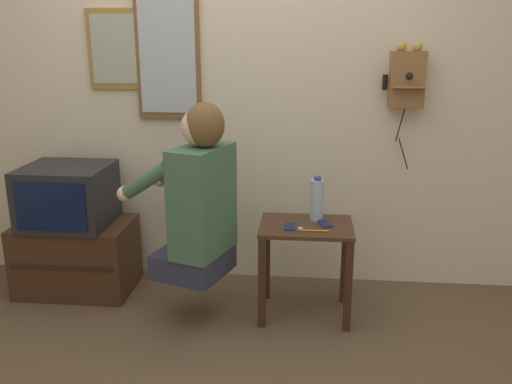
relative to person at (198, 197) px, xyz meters
The scene contains 12 objects.
wall_back 0.85m from the person, 79.78° to the left, with size 6.80×0.05×2.55m.
side_table 0.68m from the person, 12.83° to the left, with size 0.52×0.40×0.56m.
person is the anchor object (origin of this frame).
tv_stand 1.06m from the person, 159.74° to the left, with size 0.71×0.46×0.45m.
television 0.94m from the person, 160.97° to the left, with size 0.51×0.47×0.37m.
wall_phone_antique 1.42m from the person, 26.14° to the left, with size 0.24×0.18×0.76m.
framed_picture 1.14m from the person, 134.11° to the left, with size 0.41×0.03×0.49m.
wall_mirror 0.98m from the person, 115.53° to the left, with size 0.40×0.03×0.75m.
cell_phone_held 0.53m from the person, ahead, with size 0.06×0.12×0.01m.
cell_phone_spare 0.73m from the person, 12.51° to the left, with size 0.09×0.14×0.01m.
water_bottle 0.68m from the person, 19.08° to the left, with size 0.08×0.08×0.26m.
toothbrush 0.64m from the person, ahead, with size 0.17×0.02×0.02m.
Camera 1 is at (0.46, -2.15, 1.59)m, focal length 38.00 mm.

